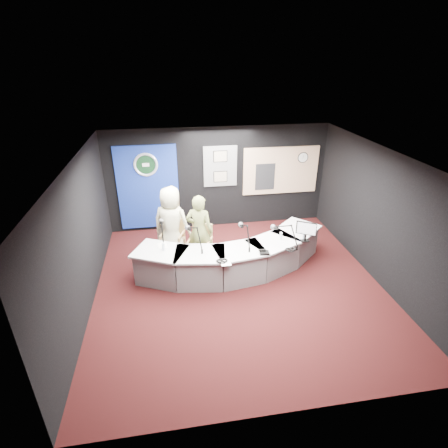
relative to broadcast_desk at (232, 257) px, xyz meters
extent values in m
plane|color=black|center=(0.05, -0.55, -0.38)|extent=(6.00, 6.00, 0.00)
cube|color=silver|center=(0.05, -0.55, 2.42)|extent=(6.00, 6.00, 0.02)
cube|color=black|center=(0.05, 2.45, 1.02)|extent=(6.00, 0.02, 2.80)
cube|color=black|center=(0.05, -3.55, 1.02)|extent=(6.00, 0.02, 2.80)
cube|color=black|center=(-2.95, -0.55, 1.02)|extent=(0.02, 6.00, 2.80)
cube|color=black|center=(3.05, -0.55, 1.02)|extent=(0.02, 6.00, 2.80)
cube|color=navy|center=(-1.85, 2.42, 0.88)|extent=(1.60, 0.05, 2.30)
torus|color=silver|center=(-1.85, 2.38, 1.52)|extent=(0.63, 0.07, 0.63)
cylinder|color=black|center=(-1.85, 2.38, 1.52)|extent=(0.48, 0.01, 0.48)
cube|color=slate|center=(0.10, 2.42, 1.38)|extent=(0.90, 0.04, 1.10)
cube|color=gray|center=(0.10, 2.39, 1.65)|extent=(0.34, 0.02, 0.27)
cube|color=gray|center=(0.10, 2.39, 1.09)|extent=(0.34, 0.02, 0.27)
cube|color=tan|center=(1.80, 2.42, 1.18)|extent=(2.12, 0.06, 1.32)
cube|color=#FFE6A1|center=(1.80, 2.41, 1.18)|extent=(2.00, 0.02, 1.20)
cube|color=black|center=(1.35, 2.39, 1.03)|extent=(0.55, 0.02, 0.75)
cylinder|color=white|center=(2.40, 2.39, 1.52)|extent=(0.28, 0.01, 0.28)
cube|color=slate|center=(-1.41, 1.10, 0.24)|extent=(0.50, 0.27, 0.70)
imported|color=beige|center=(-1.30, 0.87, 0.53)|extent=(1.04, 0.87, 1.81)
imported|color=olive|center=(-0.68, 0.45, 0.49)|extent=(0.74, 0.63, 1.73)
cube|color=black|center=(1.59, -0.18, 0.70)|extent=(0.39, 0.24, 0.29)
cube|color=black|center=(0.56, -0.56, 0.40)|extent=(0.21, 0.18, 0.05)
torus|color=black|center=(1.15, -0.50, 0.39)|extent=(0.20, 0.20, 0.03)
torus|color=black|center=(-0.35, -0.71, 0.39)|extent=(0.22, 0.22, 0.04)
cube|color=white|center=(-1.52, 0.12, 0.38)|extent=(0.22, 0.29, 0.00)
cube|color=white|center=(-0.28, -0.75, 0.38)|extent=(0.20, 0.29, 0.00)
camera|label=1|loc=(-1.25, -6.56, 4.13)|focal=28.00mm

